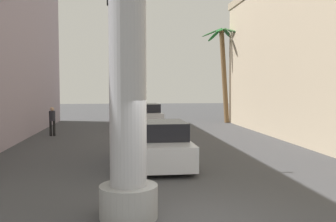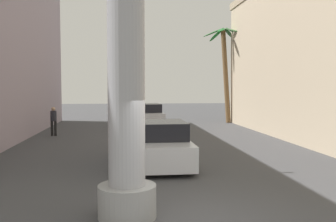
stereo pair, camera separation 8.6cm
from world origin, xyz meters
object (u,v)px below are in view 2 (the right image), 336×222
at_px(car_lead, 159,144).
at_px(pedestrian_far_left, 54,119).
at_px(palm_tree_far_right, 225,63).
at_px(street_lamp, 336,48).
at_px(car_far, 148,115).
at_px(traffic_light_mast, 19,34).

height_order(car_lead, pedestrian_far_left, pedestrian_far_left).
bearing_deg(car_lead, palm_tree_far_right, 66.64).
distance_m(street_lamp, pedestrian_far_left, 14.93).
height_order(car_far, pedestrian_far_left, pedestrian_far_left).
relative_size(palm_tree_far_right, pedestrian_far_left, 4.48).
bearing_deg(pedestrian_far_left, traffic_light_mast, -86.22).
distance_m(car_lead, car_far, 13.55).
height_order(street_lamp, pedestrian_far_left, street_lamp).
bearing_deg(street_lamp, car_lead, 176.09).
bearing_deg(traffic_light_mast, street_lamp, -0.41).
height_order(traffic_light_mast, car_lead, traffic_light_mast).
bearing_deg(car_far, pedestrian_far_left, -136.96).
bearing_deg(street_lamp, pedestrian_far_left, 143.35).
xyz_separation_m(street_lamp, pedestrian_far_left, (-11.70, 8.70, -3.25)).
distance_m(street_lamp, car_lead, 7.32).
xyz_separation_m(traffic_light_mast, palm_tree_far_right, (11.13, 15.23, 0.10)).
xyz_separation_m(traffic_light_mast, car_lead, (4.71, 0.36, -3.83)).
bearing_deg(pedestrian_far_left, palm_tree_far_right, 29.46).
relative_size(street_lamp, palm_tree_far_right, 0.95).
relative_size(traffic_light_mast, car_lead, 1.25).
xyz_separation_m(street_lamp, palm_tree_far_right, (0.01, 15.31, 0.43)).
distance_m(car_far, palm_tree_far_right, 7.32).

